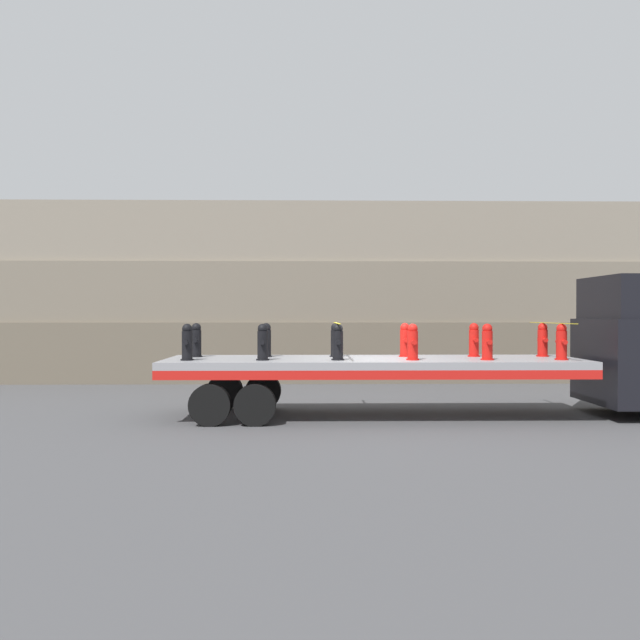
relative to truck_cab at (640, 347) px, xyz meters
The scene contains 18 objects.
ground_plane 6.54m from the truck_cab, behind, with size 120.00×120.00×0.00m, color #474749.
rock_cliff 10.64m from the truck_cab, 127.02° to the left, with size 60.00×3.30×6.35m.
truck_cab is the anchor object (origin of this frame).
flatbed_trailer 6.91m from the truck_cab, behind, with size 9.66×2.69×1.36m.
fire_hydrant_black_near_0 10.59m from the truck_cab, behind, with size 0.30×0.45×0.82m.
fire_hydrant_black_far_0 10.59m from the truck_cab, behind, with size 0.30×0.45×0.82m.
fire_hydrant_black_near_1 8.90m from the truck_cab, behind, with size 0.30×0.45×0.82m.
fire_hydrant_black_far_1 8.90m from the truck_cab, behind, with size 0.30×0.45×0.82m.
fire_hydrant_black_near_2 7.21m from the truck_cab, behind, with size 0.30×0.45×0.82m.
fire_hydrant_black_far_2 7.21m from the truck_cab, behind, with size 0.30×0.45×0.82m.
fire_hydrant_red_near_3 5.53m from the truck_cab, behind, with size 0.30×0.45×0.82m.
fire_hydrant_red_far_3 5.53m from the truck_cab, behind, with size 0.30×0.45×0.82m.
fire_hydrant_red_near_4 3.85m from the truck_cab, behind, with size 0.30×0.45×0.82m.
fire_hydrant_red_far_4 3.85m from the truck_cab, behind, with size 0.30×0.45×0.82m.
fire_hydrant_red_near_5 2.19m from the truck_cab, 164.87° to the right, with size 0.30×0.45×0.82m.
fire_hydrant_red_far_5 2.19m from the truck_cab, 164.87° to the left, with size 0.30×0.45×0.82m.
cargo_strap_rear 7.21m from the truck_cab, behind, with size 0.05×2.79×0.01m.
cargo_strap_middle 2.19m from the truck_cab, behind, with size 0.05×2.79×0.01m.
Camera 1 is at (-1.50, -14.58, 2.39)m, focal length 35.00 mm.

